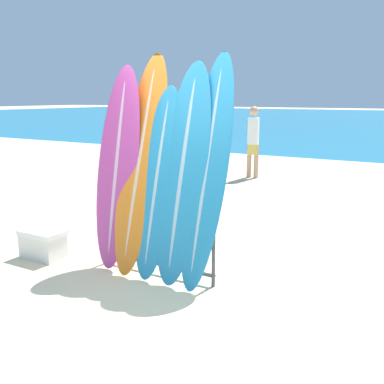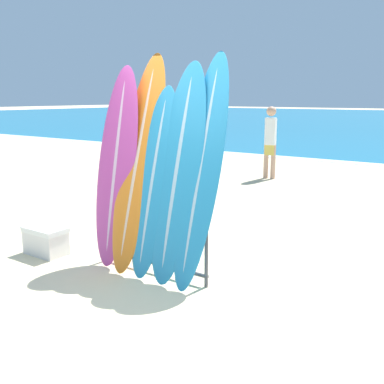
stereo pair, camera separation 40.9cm
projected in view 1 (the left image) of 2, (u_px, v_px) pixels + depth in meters
ground_plane at (163, 294)px, 4.70m from camera, size 160.00×160.00×0.00m
surfboard_rack at (157, 238)px, 5.16m from camera, size 1.50×0.04×0.81m
surfboard_slot_0 at (117, 167)px, 5.34m from camera, size 0.59×0.54×2.40m
surfboard_slot_1 at (141, 163)px, 5.22m from camera, size 0.57×0.85×2.55m
surfboard_slot_2 at (158, 182)px, 5.07m from camera, size 0.50×0.67×2.16m
surfboard_slot_3 at (183, 172)px, 4.92m from camera, size 0.59×0.74×2.43m
surfboard_slot_4 at (207, 170)px, 4.80m from camera, size 0.49×0.82×2.52m
person_near_water at (253, 139)px, 11.27m from camera, size 0.30×0.24×1.79m
person_mid_beach at (174, 159)px, 7.91m from camera, size 0.29×0.23×1.73m
cooler_box at (43, 244)px, 5.73m from camera, size 0.57×0.34×0.36m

